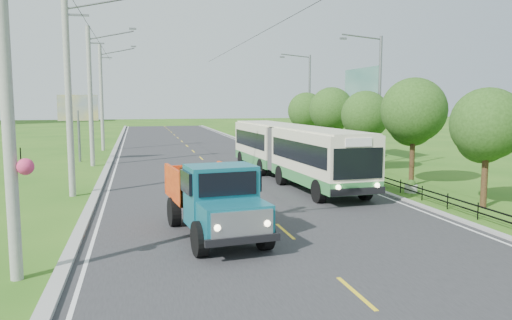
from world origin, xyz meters
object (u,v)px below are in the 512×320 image
object	(u,v)px
planter_mid	(348,167)
planter_near	(411,187)
streetlight_far	(308,99)
billboard_left	(78,112)
pole_near	(69,93)
tree_fourth	(365,118)
pole_mid	(91,96)
tree_second	(486,128)
streetlight_mid	(377,98)
billboard_right	(361,93)
pole_far	(102,97)
tree_fifth	(331,112)
planter_far	(308,155)
bus	(292,148)
dump_truck	(214,194)
tree_back	(306,113)
pole_nearest	(9,91)

from	to	relation	value
planter_mid	planter_near	bearing A→B (deg)	-90.00
streetlight_far	billboard_left	bearing A→B (deg)	-168.77
pole_near	tree_fourth	world-z (taller)	pole_near
pole_mid	streetlight_far	distance (m)	20.16
tree_second	billboard_left	bearing A→B (deg)	131.52
streetlight_mid	pole_near	bearing A→B (deg)	-165.19
billboard_right	billboard_left	bearing A→B (deg)	169.60
pole_far	tree_fifth	xyz separation A→B (m)	(18.12, -12.86, -1.24)
planter_mid	billboard_right	distance (m)	8.68
tree_fourth	planter_far	xyz separation A→B (m)	(-1.26, 7.86, -3.30)
planter_far	bus	world-z (taller)	bus
dump_truck	tree_second	bearing A→B (deg)	2.54
tree_second	bus	bearing A→B (deg)	123.30
billboard_left	planter_mid	bearing A→B (deg)	-28.92
tree_back	billboard_left	bearing A→B (deg)	-173.69
pole_mid	billboard_right	size ratio (longest dim) A/B	1.37
pole_near	planter_mid	size ratio (longest dim) A/B	14.93
pole_far	tree_fifth	bearing A→B (deg)	-35.36
tree_second	billboard_right	xyz separation A→B (m)	(2.44, 17.86, 1.83)
tree_back	dump_truck	size ratio (longest dim) A/B	0.86
tree_fifth	streetlight_mid	xyz separation A→B (m)	(0.79, -6.14, 1.05)
tree_fifth	pole_far	bearing A→B (deg)	144.64
streetlight_mid	bus	xyz separation A→B (m)	(-6.83, -2.65, -2.99)
billboard_right	streetlight_far	bearing A→B (deg)	101.71
pole_far	tree_back	xyz separation A→B (m)	(18.12, -6.86, -1.44)
pole_mid	planter_mid	world-z (taller)	pole_mid
tree_second	billboard_left	xyz separation A→B (m)	(-19.36, 21.86, 0.35)
pole_mid	pole_far	world-z (taller)	same
streetlight_far	billboard_right	world-z (taller)	streetlight_far
pole_near	planter_near	size ratio (longest dim) A/B	14.93
planter_far	pole_mid	bearing A→B (deg)	-176.61
pole_near	pole_mid	world-z (taller)	same
streetlight_mid	dump_truck	distance (m)	19.50
pole_mid	streetlight_mid	distance (m)	20.16
pole_mid	streetlight_far	xyz separation A→B (m)	(18.90, 7.00, -0.19)
pole_near	tree_fourth	size ratio (longest dim) A/B	1.85
dump_truck	tree_fifth	bearing A→B (deg)	51.32
pole_mid	planter_near	distance (m)	23.08
streetlight_far	streetlight_mid	bearing A→B (deg)	-90.00
planter_mid	billboard_right	xyz separation A→B (m)	(3.70, 6.00, 5.06)
pole_near	tree_fifth	bearing A→B (deg)	31.59
tree_fifth	dump_truck	size ratio (longest dim) A/B	0.91
pole_far	tree_second	size ratio (longest dim) A/B	1.89
pole_mid	dump_truck	bearing A→B (deg)	-74.77
pole_nearest	pole_far	bearing A→B (deg)	90.04
pole_near	billboard_right	xyz separation A→B (m)	(20.56, 11.00, 0.25)
streetlight_far	planter_mid	world-z (taller)	streetlight_far
tree_fourth	dump_truck	distance (m)	18.89
tree_fourth	tree_fifth	size ratio (longest dim) A/B	0.93
tree_fifth	streetlight_far	size ratio (longest dim) A/B	0.64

